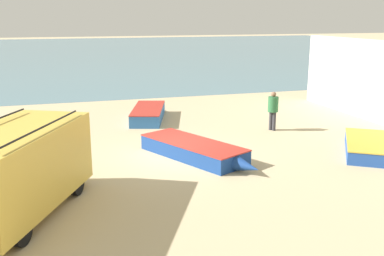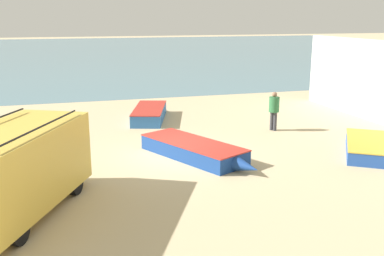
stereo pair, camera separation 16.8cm
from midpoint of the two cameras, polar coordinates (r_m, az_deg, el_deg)
ground_plane at (r=16.86m, az=-2.62°, el=-3.54°), size 200.00×200.00×0.00m
sea_water at (r=67.89m, az=-13.68°, el=9.40°), size 120.00×80.00×0.01m
parked_van at (r=12.48m, az=-21.90°, el=-4.91°), size 4.08×5.39×2.42m
fishing_rowboat_0 at (r=18.45m, az=21.20°, el=-2.11°), size 3.33×4.17×0.51m
fishing_rowboat_1 at (r=22.85m, az=-5.75°, el=1.91°), size 2.50×4.77×0.61m
fishing_rowboat_2 at (r=16.53m, az=0.21°, el=-2.83°), size 3.31×5.17×0.58m
fisherman_1 at (r=20.65m, az=10.02°, el=2.60°), size 0.47×0.47×1.78m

